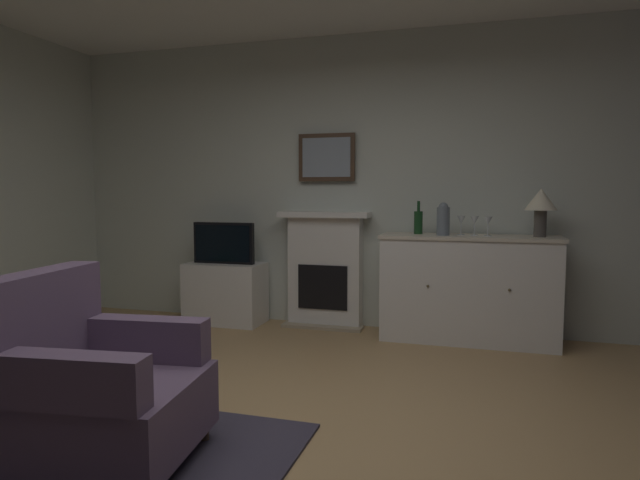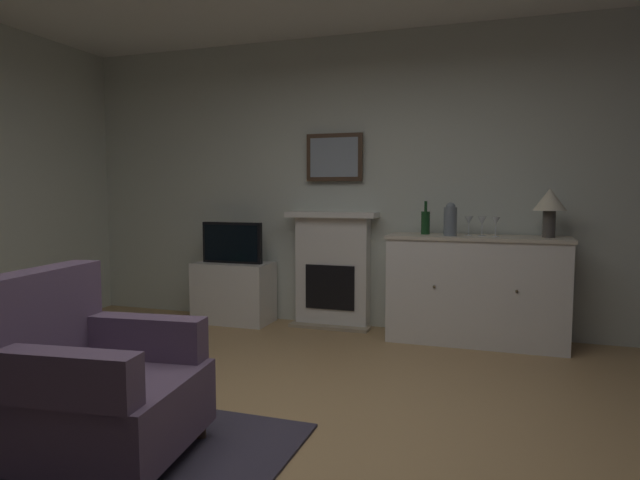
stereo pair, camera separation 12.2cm
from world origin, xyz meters
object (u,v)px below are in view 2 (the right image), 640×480
object	(u,v)px
fireplace_unit	(333,269)
table_lamp	(550,203)
framed_picture	(334,157)
tv_cabinet	(234,292)
sideboard_cabinet	(476,290)
wine_glass_center	(482,221)
wine_bottle	(425,222)
tv_set	(232,243)
vase_decorative	(450,219)
wine_glass_right	(496,222)
wine_glass_left	(469,221)
armchair	(91,384)

from	to	relation	value
fireplace_unit	table_lamp	world-z (taller)	table_lamp
framed_picture	tv_cabinet	bearing A→B (deg)	-167.99
framed_picture	sideboard_cabinet	bearing A→B (deg)	-9.48
fireplace_unit	wine_glass_center	xyz separation A→B (m)	(1.37, -0.17, 0.49)
wine_bottle	table_lamp	bearing A→B (deg)	-2.27
fireplace_unit	wine_bottle	xyz separation A→B (m)	(0.89, -0.14, 0.48)
framed_picture	wine_bottle	size ratio (longest dim) A/B	1.90
wine_bottle	tv_set	xyz separation A→B (m)	(-1.87, -0.05, -0.23)
wine_bottle	wine_glass_center	world-z (taller)	wine_bottle
table_lamp	vase_decorative	bearing A→B (deg)	-176.31
table_lamp	tv_set	xyz separation A→B (m)	(-2.86, -0.01, -0.41)
fireplace_unit	tv_cabinet	xyz separation A→B (m)	(-0.97, -0.16, -0.25)
fireplace_unit	wine_glass_center	distance (m)	1.46
vase_decorative	tv_set	bearing A→B (deg)	178.85
wine_glass_right	tv_cabinet	xyz separation A→B (m)	(-2.45, 0.06, -0.74)
wine_bottle	vase_decorative	size ratio (longest dim) A/B	1.03
sideboard_cabinet	table_lamp	size ratio (longest dim) A/B	3.74
tv_cabinet	fireplace_unit	bearing A→B (deg)	9.45
wine_glass_right	framed_picture	bearing A→B (deg)	169.89
fireplace_unit	wine_glass_right	size ratio (longest dim) A/B	6.67
fireplace_unit	wine_bottle	bearing A→B (deg)	-8.77
wine_glass_center	wine_glass_right	bearing A→B (deg)	-24.92
wine_bottle	wine_glass_left	size ratio (longest dim) A/B	1.76
wine_glass_center	framed_picture	bearing A→B (deg)	171.17
framed_picture	tv_set	size ratio (longest dim) A/B	0.89
tv_set	wine_glass_center	bearing A→B (deg)	0.44
framed_picture	wine_glass_left	size ratio (longest dim) A/B	3.33
wine_glass_right	table_lamp	bearing A→B (deg)	5.75
wine_glass_right	tv_cabinet	bearing A→B (deg)	178.69
wine_glass_center	wine_glass_right	distance (m)	0.12
framed_picture	wine_bottle	bearing A→B (deg)	-11.59
fireplace_unit	wine_glass_left	world-z (taller)	fireplace_unit
wine_glass_right	tv_set	world-z (taller)	wine_glass_right
table_lamp	armchair	distance (m)	3.59
armchair	sideboard_cabinet	bearing A→B (deg)	59.42
vase_decorative	armchair	xyz separation A→B (m)	(-1.40, -2.69, -0.68)
sideboard_cabinet	vase_decorative	distance (m)	0.64
wine_glass_center	vase_decorative	xyz separation A→B (m)	(-0.26, -0.06, 0.02)
wine_glass_center	wine_bottle	bearing A→B (deg)	176.44
table_lamp	fireplace_unit	bearing A→B (deg)	174.64
sideboard_cabinet	wine_glass_right	world-z (taller)	wine_glass_right
fireplace_unit	vase_decorative	size ratio (longest dim) A/B	3.91
wine_glass_left	tv_set	size ratio (longest dim) A/B	0.27
armchair	wine_glass_center	bearing A→B (deg)	58.94
wine_bottle	tv_cabinet	xyz separation A→B (m)	(-1.87, -0.02, -0.73)
table_lamp	wine_glass_left	size ratio (longest dim) A/B	2.42
tv_cabinet	wine_glass_right	bearing A→B (deg)	-1.31
wine_glass_left	armchair	xyz separation A→B (m)	(-1.54, -2.77, -0.66)
wine_glass_left	wine_glass_right	xyz separation A→B (m)	(0.22, -0.08, 0.00)
wine_glass_left	tv_set	world-z (taller)	wine_glass_left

